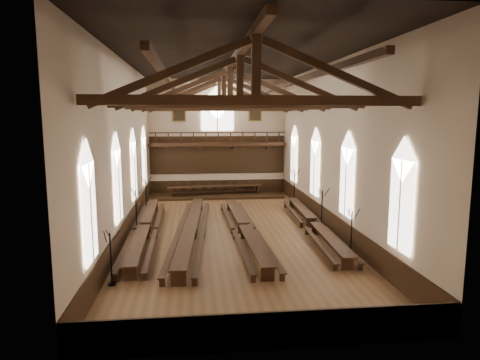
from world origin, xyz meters
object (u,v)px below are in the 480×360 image
object	(u,v)px
candelabrum_left_far	(146,202)
candelabrum_right_far	(294,194)
candelabrum_left_mid	(137,219)
refectory_row_c	(244,227)
dais	(215,196)
refectory_row_a	(145,227)
candelabrum_left_near	(111,269)
candelabrum_right_mid	(322,217)
high_table	(215,187)
refectory_row_d	(314,223)
candelabrum_right_near	(351,241)
refectory_row_b	(191,228)

from	to	relation	value
candelabrum_left_far	candelabrum_right_far	distance (m)	11.16
candelabrum_left_mid	refectory_row_c	bearing A→B (deg)	-13.69
dais	candelabrum_right_far	xyz separation A→B (m)	(5.87, -4.24, 0.78)
refectory_row_a	candelabrum_left_near	size ratio (longest dim) A/B	6.16
candelabrum_right_mid	refectory_row_c	bearing A→B (deg)	-169.32
candelabrum_left_mid	high_table	bearing A→B (deg)	64.11
candelabrum_left_near	candelabrum_left_mid	xyz separation A→B (m)	(0.00, 8.04, 0.11)
refectory_row_d	candelabrum_left_mid	xyz separation A→B (m)	(-10.55, 0.86, 0.31)
candelabrum_right_mid	dais	bearing A→B (deg)	117.29
dais	candelabrum_left_far	world-z (taller)	candelabrum_left_far
refectory_row_a	candelabrum_right_near	xyz separation A→B (m)	(10.55, -4.67, 0.19)
candelabrum_left_near	candelabrum_right_near	size ratio (longest dim) A/B	0.97
refectory_row_d	refectory_row_a	bearing A→B (deg)	179.88
refectory_row_c	candelabrum_right_near	bearing A→B (deg)	-39.43
refectory_row_b	dais	world-z (taller)	refectory_row_b
refectory_row_a	candelabrum_left_far	size ratio (longest dim) A/B	5.58
refectory_row_a	high_table	distance (m)	12.52
high_table	candelabrum_right_mid	size ratio (longest dim) A/B	3.16
refectory_row_c	candelabrum_right_mid	world-z (taller)	candelabrum_right_mid
refectory_row_d	candelabrum_left_mid	world-z (taller)	candelabrum_left_mid
candelabrum_right_far	refectory_row_c	bearing A→B (deg)	-121.00
refectory_row_c	refectory_row_a	bearing A→B (deg)	173.14
candelabrum_right_near	candelabrum_right_mid	bearing A→B (deg)	90.00
refectory_row_b	candelabrum_right_far	xyz separation A→B (m)	(7.87, 7.95, 0.30)
candelabrum_left_mid	candelabrum_left_far	world-z (taller)	candelabrum_left_mid
dais	candelabrum_left_mid	world-z (taller)	candelabrum_left_mid
dais	candelabrum_right_mid	xyz separation A→B (m)	(5.87, -11.38, 0.68)
candelabrum_right_far	refectory_row_d	bearing A→B (deg)	-94.26
candelabrum_left_far	candelabrum_right_mid	bearing A→B (deg)	-28.19
refectory_row_d	candelabrum_left_near	distance (m)	12.77
candelabrum_left_mid	candelabrum_right_far	xyz separation A→B (m)	(11.10, 6.53, 0.06)
candelabrum_right_near	high_table	bearing A→B (deg)	109.84
refectory_row_c	candelabrum_right_mid	size ratio (longest dim) A/B	5.61
refectory_row_a	refectory_row_c	bearing A→B (deg)	-6.86
refectory_row_a	candelabrum_left_far	distance (m)	6.20
high_table	candelabrum_right_near	distance (m)	17.30
high_table	candelabrum_right_far	size ratio (longest dim) A/B	2.80
refectory_row_a	candelabrum_right_far	bearing A→B (deg)	34.93
refectory_row_d	high_table	bearing A→B (deg)	114.60
dais	candelabrum_right_far	size ratio (longest dim) A/B	3.94
refectory_row_c	candelabrum_left_far	size ratio (longest dim) A/B	5.60
refectory_row_c	candelabrum_left_mid	xyz separation A→B (m)	(-6.26, 1.53, 0.27)
candelabrum_left_far	refectory_row_a	bearing A→B (deg)	-84.91
refectory_row_d	dais	world-z (taller)	refectory_row_d
refectory_row_a	candelabrum_left_near	xyz separation A→B (m)	(-0.55, -7.21, 0.17)
candelabrum_left_far	candelabrum_right_far	size ratio (longest dim) A/B	0.89
refectory_row_c	candelabrum_left_mid	world-z (taller)	candelabrum_left_mid
dais	candelabrum_right_far	bearing A→B (deg)	-35.82
refectory_row_c	refectory_row_d	bearing A→B (deg)	8.82
refectory_row_c	high_table	bearing A→B (deg)	94.80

